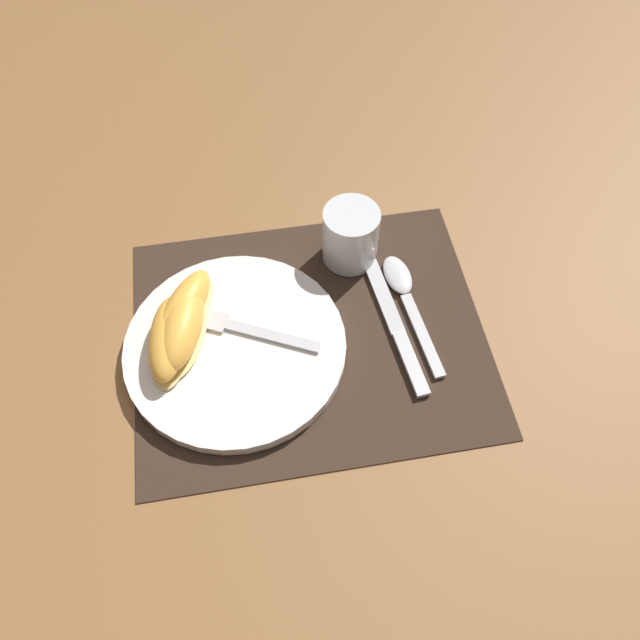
# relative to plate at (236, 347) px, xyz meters

# --- Properties ---
(ground_plane) EXTENTS (3.00, 3.00, 0.00)m
(ground_plane) POSITION_rel_plate_xyz_m (0.09, 0.01, -0.01)
(ground_plane) COLOR olive
(placemat) EXTENTS (0.43, 0.35, 0.00)m
(placemat) POSITION_rel_plate_xyz_m (0.09, 0.01, -0.01)
(placemat) COLOR #38281E
(placemat) RESTS_ON ground_plane
(plate) EXTENTS (0.27, 0.27, 0.02)m
(plate) POSITION_rel_plate_xyz_m (0.00, 0.00, 0.00)
(plate) COLOR white
(plate) RESTS_ON placemat
(juice_glass) EXTENTS (0.07, 0.07, 0.08)m
(juice_glass) POSITION_rel_plate_xyz_m (0.16, 0.12, 0.03)
(juice_glass) COLOR silver
(juice_glass) RESTS_ON placemat
(knife) EXTENTS (0.04, 0.22, 0.01)m
(knife) POSITION_rel_plate_xyz_m (0.20, 0.00, -0.01)
(knife) COLOR silver
(knife) RESTS_ON placemat
(spoon) EXTENTS (0.04, 0.19, 0.01)m
(spoon) POSITION_rel_plate_xyz_m (0.22, 0.05, -0.00)
(spoon) COLOR silver
(spoon) RESTS_ON placemat
(fork) EXTENTS (0.18, 0.10, 0.00)m
(fork) POSITION_rel_plate_xyz_m (-0.00, 0.02, 0.01)
(fork) COLOR silver
(fork) RESTS_ON plate
(citrus_wedge_0) EXTENTS (0.10, 0.14, 0.04)m
(citrus_wedge_0) POSITION_rel_plate_xyz_m (-0.06, 0.04, 0.03)
(citrus_wedge_0) COLOR #F4DB84
(citrus_wedge_0) RESTS_ON plate
(citrus_wedge_1) EXTENTS (0.08, 0.14, 0.04)m
(citrus_wedge_1) POSITION_rel_plate_xyz_m (-0.06, 0.02, 0.03)
(citrus_wedge_1) COLOR #F4DB84
(citrus_wedge_1) RESTS_ON plate
(citrus_wedge_2) EXTENTS (0.06, 0.13, 0.04)m
(citrus_wedge_2) POSITION_rel_plate_xyz_m (-0.08, 0.01, 0.02)
(citrus_wedge_2) COLOR #F4DB84
(citrus_wedge_2) RESTS_ON plate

